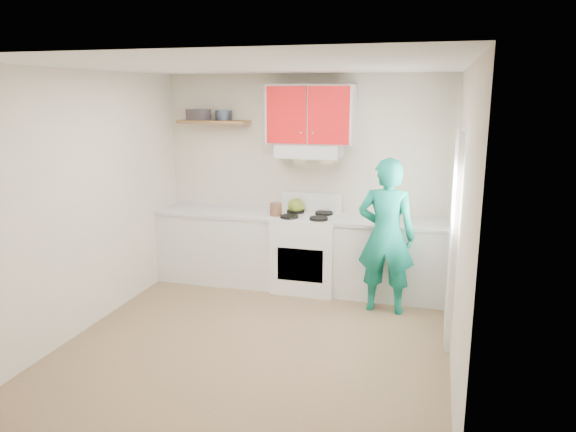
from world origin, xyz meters
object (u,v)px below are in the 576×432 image
(stove, at_px, (307,253))
(person, at_px, (386,236))
(tin, at_px, (223,115))
(kettle, at_px, (296,206))
(crock, at_px, (276,210))

(stove, xyz_separation_m, person, (0.99, -0.45, 0.40))
(tin, xyz_separation_m, kettle, (0.96, -0.06, -1.09))
(kettle, height_order, crock, kettle)
(person, bearing_deg, crock, -13.21)
(crock, xyz_separation_m, person, (1.36, -0.38, -0.13))
(kettle, distance_m, person, 1.32)
(tin, distance_m, kettle, 1.45)
(kettle, bearing_deg, person, -19.18)
(stove, bearing_deg, kettle, 139.63)
(stove, distance_m, person, 1.16)
(kettle, relative_size, person, 0.12)
(stove, relative_size, crock, 5.29)
(crock, height_order, person, person)
(tin, height_order, crock, tin)
(stove, xyz_separation_m, crock, (-0.37, -0.07, 0.53))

